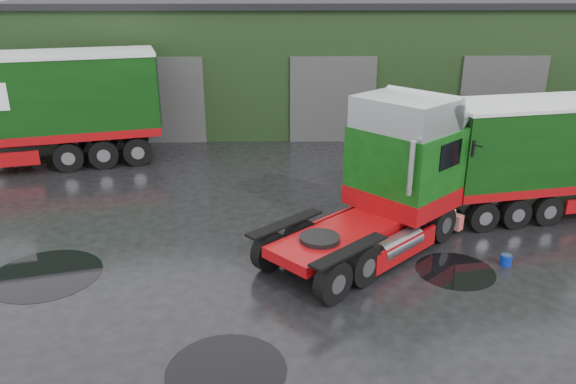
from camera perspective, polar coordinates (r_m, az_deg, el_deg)
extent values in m
plane|color=black|center=(14.19, 1.85, -10.44)|extent=(100.00, 100.00, 0.00)
cube|color=black|center=(32.49, 3.52, 13.23)|extent=(32.00, 12.00, 6.00)
cube|color=black|center=(32.22, 3.65, 18.78)|extent=(32.40, 12.40, 0.30)
cylinder|color=#061F90|center=(16.61, 21.27, -6.45)|extent=(0.36, 0.36, 0.29)
cylinder|color=black|center=(11.90, -6.28, -17.58)|extent=(2.46, 2.46, 0.01)
cylinder|color=black|center=(15.90, 16.62, -7.68)|extent=(2.11, 2.11, 0.01)
cylinder|color=black|center=(16.38, -23.38, -7.71)|extent=(2.91, 2.91, 0.01)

